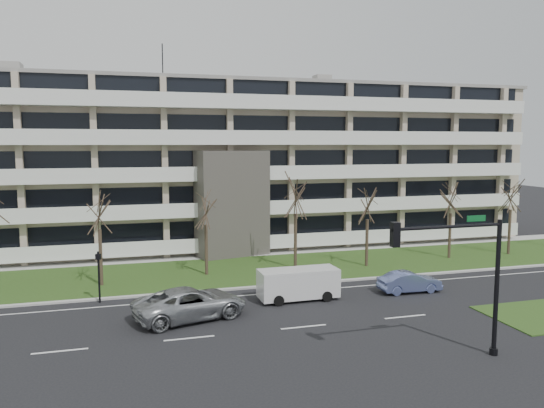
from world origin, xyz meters
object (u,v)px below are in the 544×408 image
object	(u,v)px
white_van	(299,281)
pedestrian_signal	(99,270)
silver_pickup	(190,303)
blue_sedan	(410,282)
traffic_signal	(463,268)

from	to	relation	value
white_van	pedestrian_signal	bearing A→B (deg)	166.44
silver_pickup	white_van	size ratio (longest dim) A/B	1.26
blue_sedan	traffic_signal	distance (m)	11.36
pedestrian_signal	traffic_signal	bearing A→B (deg)	-20.66
pedestrian_signal	silver_pickup	bearing A→B (deg)	-22.74
silver_pickup	white_van	world-z (taller)	white_van
silver_pickup	blue_sedan	xyz separation A→B (m)	(14.35, 1.37, -0.19)
blue_sedan	pedestrian_signal	xyz separation A→B (m)	(-19.28, 3.12, 1.33)
blue_sedan	pedestrian_signal	world-z (taller)	pedestrian_signal
white_van	pedestrian_signal	size ratio (longest dim) A/B	1.57
traffic_signal	pedestrian_signal	distance (m)	20.79
white_van	traffic_signal	bearing A→B (deg)	-70.45
silver_pickup	white_van	bearing A→B (deg)	-90.60
blue_sedan	pedestrian_signal	size ratio (longest dim) A/B	1.30
silver_pickup	pedestrian_signal	xyz separation A→B (m)	(-4.93, 4.48, 1.14)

